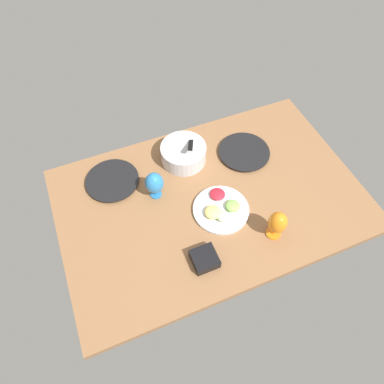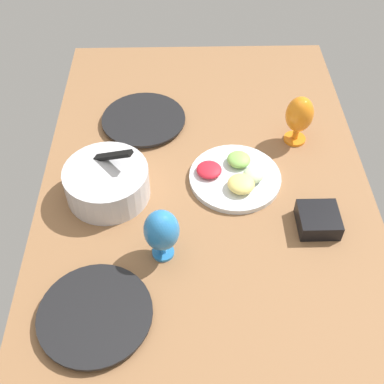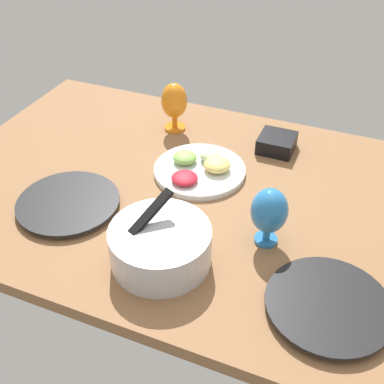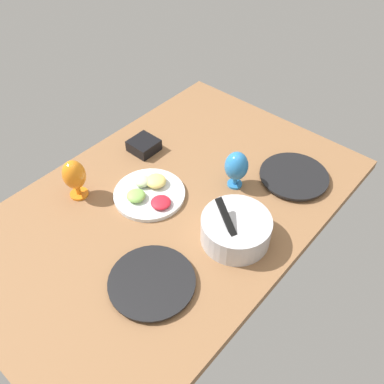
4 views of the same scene
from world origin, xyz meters
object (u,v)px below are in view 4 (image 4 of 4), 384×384
object	(u,v)px
hurricane_glass_orange	(74,176)
square_bowl_black	(144,145)
dinner_plate_right	(152,282)
fruit_platter	(149,192)
mixing_bowl	(236,229)
hurricane_glass_blue	(236,167)
dinner_plate_left	(294,177)

from	to	relation	value
hurricane_glass_orange	square_bowl_black	distance (cm)	38.31
dinner_plate_right	fruit_platter	distance (cm)	42.03
fruit_platter	mixing_bowl	bearing A→B (deg)	97.21
fruit_platter	hurricane_glass_blue	xyz separation A→B (cm)	(-27.84, 22.46, 8.39)
fruit_platter	hurricane_glass_blue	size ratio (longest dim) A/B	1.72
fruit_platter	hurricane_glass_orange	bearing A→B (deg)	-49.88
dinner_plate_left	fruit_platter	size ratio (longest dim) A/B	1.00
fruit_platter	square_bowl_black	bearing A→B (deg)	-130.14
dinner_plate_left	hurricane_glass_orange	xyz separation A→B (cm)	(65.79, -61.26, 9.36)
dinner_plate_left	fruit_platter	xyz separation A→B (cm)	(47.20, -39.20, 0.51)
fruit_platter	hurricane_glass_orange	distance (cm)	30.17
dinner_plate_right	fruit_platter	xyz separation A→B (cm)	(-29.09, -30.34, 0.66)
hurricane_glass_blue	square_bowl_black	bearing A→B (deg)	-78.81
dinner_plate_left	square_bowl_black	world-z (taller)	square_bowl_black
mixing_bowl	hurricane_glass_blue	world-z (taller)	mixing_bowl
square_bowl_black	dinner_plate_right	bearing A→B (deg)	47.71
dinner_plate_left	fruit_platter	bearing A→B (deg)	-39.71
mixing_bowl	fruit_platter	bearing A→B (deg)	-82.79
mixing_bowl	hurricane_glass_orange	xyz separation A→B (cm)	(23.60, -61.69, 5.03)
dinner_plate_left	hurricane_glass_orange	size ratio (longest dim) A/B	1.65
hurricane_glass_blue	square_bowl_black	distance (cm)	46.37
dinner_plate_right	square_bowl_black	size ratio (longest dim) A/B	2.53
hurricane_glass_orange	square_bowl_black	world-z (taller)	hurricane_glass_orange
mixing_bowl	hurricane_glass_orange	size ratio (longest dim) A/B	1.45
square_bowl_black	hurricane_glass_orange	bearing A→B (deg)	0.64
dinner_plate_left	hurricane_glass_blue	xyz separation A→B (cm)	(19.36, -16.74, 8.90)
mixing_bowl	fruit_platter	distance (cm)	40.14
square_bowl_black	fruit_platter	bearing A→B (deg)	49.86
dinner_plate_left	hurricane_glass_orange	distance (cm)	90.38
dinner_plate_left	square_bowl_black	bearing A→B (deg)	-65.39
dinner_plate_right	hurricane_glass_blue	bearing A→B (deg)	-172.12
fruit_platter	square_bowl_black	size ratio (longest dim) A/B	2.48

